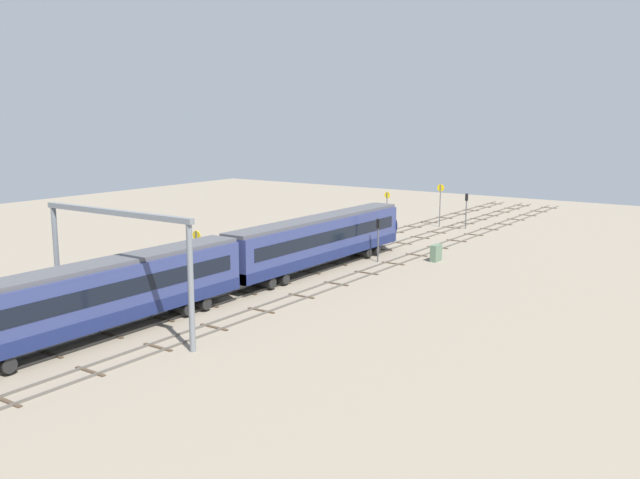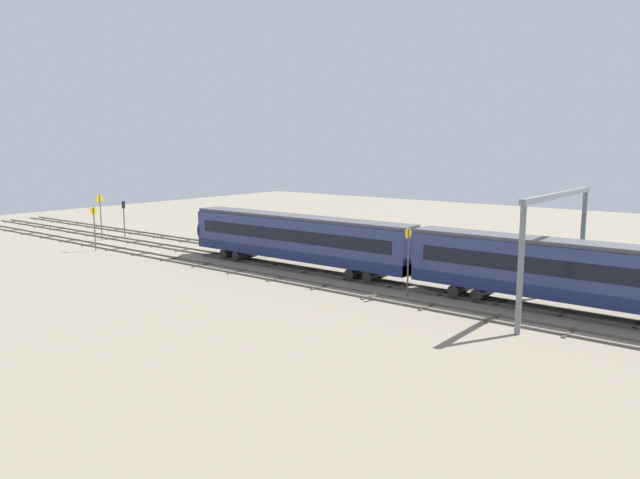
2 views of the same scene
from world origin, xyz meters
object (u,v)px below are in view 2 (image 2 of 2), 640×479
speed_sign_mid_trackside (408,253)px  speed_sign_far_trackside (100,211)px  speed_sign_near_foreground (94,223)px  signal_light_trackside_approach (269,230)px  overhead_gantry (557,226)px  signal_light_trackside_departure (124,213)px  relay_cabinet (274,240)px  train (573,276)px

speed_sign_mid_trackside → speed_sign_far_trackside: size_ratio=0.95×
speed_sign_near_foreground → signal_light_trackside_approach: (-17.43, -8.83, -0.22)m
overhead_gantry → speed_sign_near_foreground: 46.97m
speed_sign_mid_trackside → signal_light_trackside_departure: (42.99, -4.36, -0.38)m
speed_sign_mid_trackside → speed_sign_far_trackside: speed_sign_far_trackside is taller
speed_sign_mid_trackside → signal_light_trackside_approach: (19.22, -5.35, -0.51)m
speed_sign_near_foreground → speed_sign_mid_trackside: (-36.65, -3.48, 0.29)m
speed_sign_mid_trackside → relay_cabinet: 24.92m
speed_sign_far_trackside → relay_cabinet: size_ratio=3.35×
overhead_gantry → speed_sign_far_trackside: overhead_gantry is taller
speed_sign_mid_trackside → signal_light_trackside_approach: 19.95m
overhead_gantry → speed_sign_far_trackside: (52.41, 1.74, -2.33)m
overhead_gantry → speed_sign_mid_trackside: (9.83, 2.68, -2.59)m
speed_sign_mid_trackside → signal_light_trackside_departure: size_ratio=1.17×
overhead_gantry → signal_light_trackside_departure: bearing=-1.8°
speed_sign_mid_trackside → signal_light_trackside_approach: speed_sign_mid_trackside is taller
relay_cabinet → speed_sign_near_foreground: bearing=43.8°
speed_sign_mid_trackside → overhead_gantry: bearing=-164.7°
signal_light_trackside_approach → speed_sign_mid_trackside: bearing=164.5°
speed_sign_far_trackside → signal_light_trackside_departure: speed_sign_far_trackside is taller
overhead_gantry → speed_sign_mid_trackside: 10.51m
train → relay_cabinet: size_ratio=45.90×
speed_sign_far_trackside → signal_light_trackside_approach: 23.79m
speed_sign_mid_trackside → relay_cabinet: bearing=-23.4°
speed_sign_mid_trackside → speed_sign_far_trackside: 42.60m
signal_light_trackside_departure → signal_light_trackside_approach: bearing=-177.6°
signal_light_trackside_approach → signal_light_trackside_departure: 23.79m
train → signal_light_trackside_approach: (30.27, -2.71, 0.13)m
speed_sign_near_foreground → relay_cabinet: (-13.90, -13.35, -2.19)m
signal_light_trackside_approach → relay_cabinet: (3.53, -4.52, -1.97)m
speed_sign_near_foreground → signal_light_trackside_approach: speed_sign_near_foreground is taller
speed_sign_mid_trackside → signal_light_trackside_departure: bearing=-5.8°
speed_sign_near_foreground → signal_light_trackside_approach: bearing=-153.1°
speed_sign_near_foreground → speed_sign_far_trackside: speed_sign_far_trackside is taller
overhead_gantry → signal_light_trackside_departure: overhead_gantry is taller
train → speed_sign_near_foreground: train is taller
speed_sign_near_foreground → relay_cabinet: 19.39m
speed_sign_mid_trackside → signal_light_trackside_approach: size_ratio=1.23×
overhead_gantry → relay_cabinet: size_ratio=8.40×
speed_sign_far_trackside → signal_light_trackside_approach: bearing=-169.3°
signal_light_trackside_approach → relay_cabinet: signal_light_trackside_approach is taller
speed_sign_near_foreground → speed_sign_mid_trackside: size_ratio=0.91×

